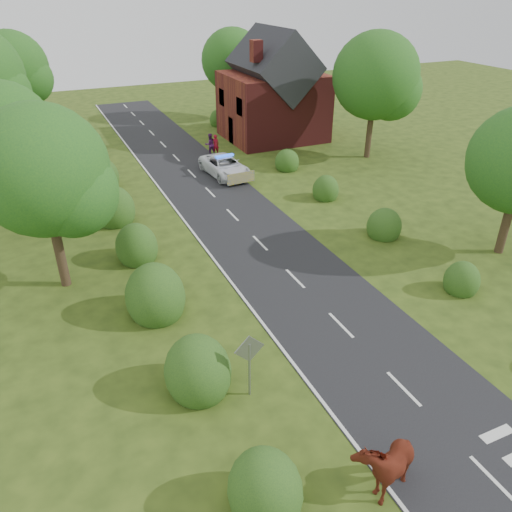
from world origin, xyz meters
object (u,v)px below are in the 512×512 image
road_sign (249,357)px  pedestrian_purple (210,144)px  cow (384,463)px  pedestrian_red (215,145)px  police_van (225,166)px

road_sign → pedestrian_purple: road_sign is taller
pedestrian_purple → road_sign: bearing=68.5°
cow → pedestrian_purple: 30.92m
pedestrian_red → pedestrian_purple: size_ratio=0.94×
cow → pedestrian_red: (6.17, 30.28, -0.00)m
cow → pedestrian_red: size_ratio=1.42×
road_sign → cow: 5.19m
pedestrian_red → road_sign: bearing=76.6°
cow → police_van: 25.87m
pedestrian_red → police_van: bearing=81.9°
pedestrian_red → pedestrian_purple: pedestrian_purple is taller
police_van → pedestrian_purple: (0.67, 5.01, 0.18)m
road_sign → pedestrian_red: 26.87m
police_van → pedestrian_red: (1.09, 4.92, 0.12)m
police_van → pedestrian_purple: pedestrian_purple is taller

